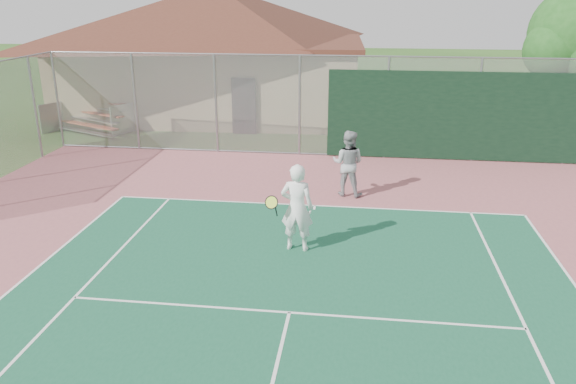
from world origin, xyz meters
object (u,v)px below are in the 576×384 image
object	(u,v)px
player_white_front	(297,208)
bleachers	(94,116)
player_grey_back	(348,164)
clubhouse	(216,46)

from	to	relation	value
player_white_front	bleachers	bearing A→B (deg)	-42.17
player_white_front	player_grey_back	xyz separation A→B (m)	(1.01, 3.79, -0.06)
player_grey_back	player_white_front	bearing A→B (deg)	87.13
clubhouse	bleachers	size ratio (longest dim) A/B	3.75
player_grey_back	clubhouse	bearing A→B (deg)	-47.79
player_white_front	clubhouse	bearing A→B (deg)	-64.91
player_white_front	player_grey_back	bearing A→B (deg)	-100.10
player_white_front	player_grey_back	size ratio (longest dim) A/B	1.06
clubhouse	player_grey_back	size ratio (longest dim) A/B	7.88
clubhouse	player_white_front	distance (m)	16.33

